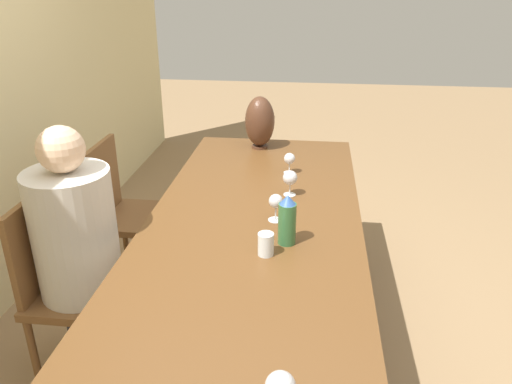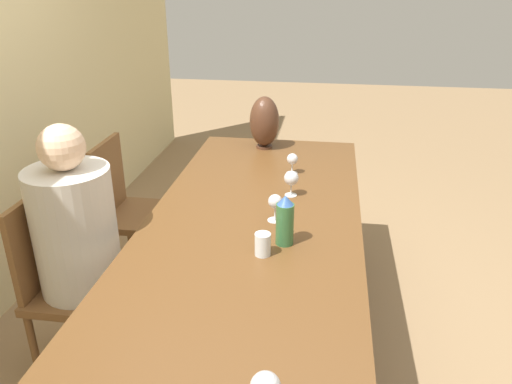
{
  "view_description": "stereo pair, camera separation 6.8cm",
  "coord_description": "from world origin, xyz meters",
  "px_view_note": "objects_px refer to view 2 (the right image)",
  "views": [
    {
      "loc": [
        -1.98,
        -0.26,
        1.83
      ],
      "look_at": [
        0.17,
        0.0,
        0.87
      ],
      "focal_mm": 35.0,
      "sensor_mm": 36.0,
      "label": 1
    },
    {
      "loc": [
        -1.97,
        -0.32,
        1.83
      ],
      "look_at": [
        0.17,
        0.0,
        0.87
      ],
      "focal_mm": 35.0,
      "sensor_mm": 36.0,
      "label": 2
    }
  ],
  "objects_px": {
    "wine_glass_3": "(275,202)",
    "chair_near": "(70,279)",
    "person_near": "(81,249)",
    "vase": "(264,122)",
    "water_bottle": "(285,221)",
    "wine_glass_1": "(292,160)",
    "wine_glass_2": "(291,179)",
    "chair_far": "(132,208)",
    "water_tumbler": "(263,244)"
  },
  "relations": [
    {
      "from": "vase",
      "to": "wine_glass_2",
      "type": "distance_m",
      "value": 0.78
    },
    {
      "from": "water_bottle",
      "to": "wine_glass_2",
      "type": "relative_size",
      "value": 1.67
    },
    {
      "from": "water_bottle",
      "to": "person_near",
      "type": "xyz_separation_m",
      "value": [
        -0.02,
        0.92,
        -0.21
      ]
    },
    {
      "from": "wine_glass_2",
      "to": "person_near",
      "type": "distance_m",
      "value": 1.06
    },
    {
      "from": "water_tumbler",
      "to": "wine_glass_2",
      "type": "bearing_deg",
      "value": -5.97
    },
    {
      "from": "chair_far",
      "to": "person_near",
      "type": "relative_size",
      "value": 0.73
    },
    {
      "from": "person_near",
      "to": "vase",
      "type": "bearing_deg",
      "value": -28.15
    },
    {
      "from": "water_tumbler",
      "to": "wine_glass_1",
      "type": "distance_m",
      "value": 0.91
    },
    {
      "from": "wine_glass_2",
      "to": "chair_near",
      "type": "height_order",
      "value": "chair_near"
    },
    {
      "from": "chair_far",
      "to": "wine_glass_1",
      "type": "bearing_deg",
      "value": -87.23
    },
    {
      "from": "person_near",
      "to": "wine_glass_1",
      "type": "bearing_deg",
      "value": -47.03
    },
    {
      "from": "vase",
      "to": "chair_near",
      "type": "relative_size",
      "value": 0.37
    },
    {
      "from": "water_bottle",
      "to": "water_tumbler",
      "type": "relative_size",
      "value": 2.33
    },
    {
      "from": "wine_glass_1",
      "to": "vase",
      "type": "bearing_deg",
      "value": 27.11
    },
    {
      "from": "vase",
      "to": "wine_glass_1",
      "type": "xyz_separation_m",
      "value": [
        -0.43,
        -0.22,
        -0.09
      ]
    },
    {
      "from": "wine_glass_1",
      "to": "wine_glass_3",
      "type": "height_order",
      "value": "wine_glass_3"
    },
    {
      "from": "wine_glass_3",
      "to": "water_tumbler",
      "type": "bearing_deg",
      "value": 177.35
    },
    {
      "from": "water_bottle",
      "to": "chair_far",
      "type": "bearing_deg",
      "value": 53.03
    },
    {
      "from": "wine_glass_1",
      "to": "chair_near",
      "type": "height_order",
      "value": "chair_near"
    },
    {
      "from": "vase",
      "to": "wine_glass_1",
      "type": "relative_size",
      "value": 2.83
    },
    {
      "from": "wine_glass_2",
      "to": "wine_glass_3",
      "type": "relative_size",
      "value": 1.02
    },
    {
      "from": "vase",
      "to": "chair_far",
      "type": "distance_m",
      "value": 1.0
    },
    {
      "from": "wine_glass_3",
      "to": "person_near",
      "type": "distance_m",
      "value": 0.91
    },
    {
      "from": "wine_glass_2",
      "to": "chair_far",
      "type": "distance_m",
      "value": 1.09
    },
    {
      "from": "wine_glass_3",
      "to": "chair_near",
      "type": "distance_m",
      "value": 1.04
    },
    {
      "from": "chair_near",
      "to": "wine_glass_3",
      "type": "bearing_deg",
      "value": -76.55
    },
    {
      "from": "wine_glass_1",
      "to": "wine_glass_3",
      "type": "relative_size",
      "value": 0.91
    },
    {
      "from": "wine_glass_1",
      "to": "wine_glass_3",
      "type": "xyz_separation_m",
      "value": [
        -0.6,
        0.03,
        0.01
      ]
    },
    {
      "from": "water_tumbler",
      "to": "chair_far",
      "type": "bearing_deg",
      "value": 47.09
    },
    {
      "from": "wine_glass_1",
      "to": "wine_glass_2",
      "type": "bearing_deg",
      "value": -176.25
    },
    {
      "from": "wine_glass_2",
      "to": "person_near",
      "type": "xyz_separation_m",
      "value": [
        -0.52,
        0.91,
        -0.19
      ]
    },
    {
      "from": "chair_near",
      "to": "wine_glass_1",
      "type": "bearing_deg",
      "value": -49.61
    },
    {
      "from": "person_near",
      "to": "chair_near",
      "type": "bearing_deg",
      "value": 90.0
    },
    {
      "from": "water_tumbler",
      "to": "wine_glass_3",
      "type": "relative_size",
      "value": 0.73
    },
    {
      "from": "wine_glass_3",
      "to": "chair_far",
      "type": "distance_m",
      "value": 1.15
    },
    {
      "from": "wine_glass_1",
      "to": "person_near",
      "type": "height_order",
      "value": "person_near"
    },
    {
      "from": "water_bottle",
      "to": "water_tumbler",
      "type": "bearing_deg",
      "value": 143.41
    },
    {
      "from": "water_tumbler",
      "to": "vase",
      "type": "height_order",
      "value": "vase"
    },
    {
      "from": "water_tumbler",
      "to": "person_near",
      "type": "xyz_separation_m",
      "value": [
        0.08,
        0.85,
        -0.15
      ]
    },
    {
      "from": "wine_glass_2",
      "to": "wine_glass_3",
      "type": "distance_m",
      "value": 0.3
    },
    {
      "from": "wine_glass_3",
      "to": "chair_near",
      "type": "relative_size",
      "value": 0.14
    },
    {
      "from": "chair_far",
      "to": "person_near",
      "type": "xyz_separation_m",
      "value": [
        -0.78,
        -0.08,
        0.17
      ]
    },
    {
      "from": "chair_near",
      "to": "chair_far",
      "type": "height_order",
      "value": "same"
    },
    {
      "from": "wine_glass_1",
      "to": "chair_far",
      "type": "xyz_separation_m",
      "value": [
        -0.05,
        0.97,
        -0.35
      ]
    },
    {
      "from": "wine_glass_3",
      "to": "chair_near",
      "type": "height_order",
      "value": "chair_near"
    },
    {
      "from": "vase",
      "to": "wine_glass_3",
      "type": "distance_m",
      "value": 1.05
    },
    {
      "from": "water_bottle",
      "to": "chair_far",
      "type": "height_order",
      "value": "water_bottle"
    },
    {
      "from": "water_bottle",
      "to": "person_near",
      "type": "height_order",
      "value": "person_near"
    },
    {
      "from": "vase",
      "to": "wine_glass_3",
      "type": "height_order",
      "value": "vase"
    },
    {
      "from": "water_bottle",
      "to": "wine_glass_1",
      "type": "xyz_separation_m",
      "value": [
        0.81,
        0.04,
        -0.03
      ]
    }
  ]
}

